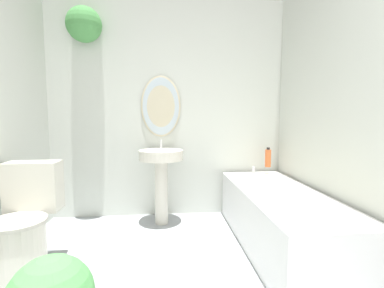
# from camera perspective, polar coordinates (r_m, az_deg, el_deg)

# --- Properties ---
(wall_back) EXTENTS (2.69, 0.35, 2.40)m
(wall_back) POSITION_cam_1_polar(r_m,az_deg,el_deg) (3.14, -6.56, 8.77)
(wall_back) COLOR silver
(wall_back) RESTS_ON ground_plane
(wall_right) EXTENTS (0.06, 2.85, 2.40)m
(wall_right) POSITION_cam_1_polar(r_m,az_deg,el_deg) (2.21, 32.41, 6.89)
(wall_right) COLOR silver
(wall_right) RESTS_ON ground_plane
(toilet) EXTENTS (0.38, 0.55, 0.78)m
(toilet) POSITION_cam_1_polar(r_m,az_deg,el_deg) (2.36, -31.19, -14.34)
(toilet) COLOR beige
(toilet) RESTS_ON ground_plane
(pedestal_sink) EXTENTS (0.46, 0.46, 0.87)m
(pedestal_sink) POSITION_cam_1_polar(r_m,az_deg,el_deg) (2.90, -6.34, -5.11)
(pedestal_sink) COLOR beige
(pedestal_sink) RESTS_ON ground_plane
(bathtub) EXTENTS (0.65, 1.70, 0.56)m
(bathtub) POSITION_cam_1_polar(r_m,az_deg,el_deg) (2.57, 17.70, -14.22)
(bathtub) COLOR silver
(bathtub) RESTS_ON ground_plane
(shampoo_bottle) EXTENTS (0.06, 0.06, 0.22)m
(shampoo_bottle) POSITION_cam_1_polar(r_m,az_deg,el_deg) (3.18, 15.32, -2.76)
(shampoo_bottle) COLOR #DB6633
(shampoo_bottle) RESTS_ON bathtub
(bath_mat) EXTENTS (0.61, 0.42, 0.02)m
(bath_mat) POSITION_cam_1_polar(r_m,az_deg,el_deg) (2.43, -6.41, -21.53)
(bath_mat) COLOR silver
(bath_mat) RESTS_ON ground_plane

